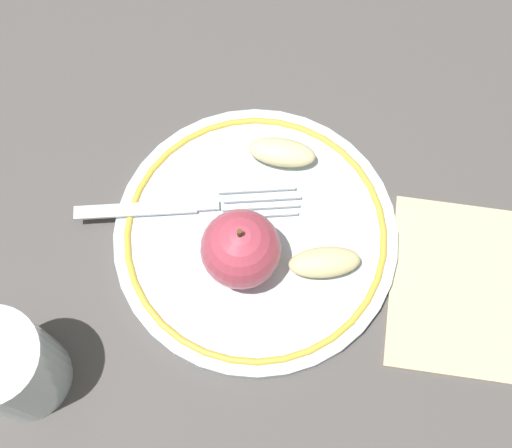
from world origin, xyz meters
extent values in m
plane|color=#534E4B|center=(0.00, 0.00, 0.00)|extent=(2.00, 2.00, 0.00)
cylinder|color=silver|center=(0.00, 0.02, 0.01)|extent=(0.25, 0.25, 0.01)
torus|color=gold|center=(0.00, 0.02, 0.01)|extent=(0.23, 0.23, 0.01)
sphere|color=#C64459|center=(-0.01, -0.01, 0.05)|extent=(0.07, 0.07, 0.07)
cylinder|color=brown|center=(-0.01, -0.01, 0.08)|extent=(0.00, 0.00, 0.01)
ellipsoid|color=beige|center=(0.01, 0.09, 0.02)|extent=(0.06, 0.03, 0.02)
ellipsoid|color=beige|center=(0.06, 0.00, 0.02)|extent=(0.07, 0.04, 0.02)
cube|color=silver|center=(-0.11, 0.02, 0.02)|extent=(0.11, 0.04, 0.00)
cube|color=silver|center=(-0.05, 0.04, 0.02)|extent=(0.02, 0.01, 0.00)
cube|color=silver|center=(0.00, 0.03, 0.02)|extent=(0.07, 0.02, 0.00)
cube|color=silver|center=(0.00, 0.04, 0.02)|extent=(0.07, 0.02, 0.00)
cube|color=silver|center=(0.00, 0.05, 0.02)|extent=(0.07, 0.02, 0.00)
cube|color=silver|center=(-0.01, 0.06, 0.02)|extent=(0.07, 0.02, 0.00)
cylinder|color=silver|center=(-0.16, -0.13, 0.05)|extent=(0.07, 0.07, 0.10)
cube|color=beige|center=(0.18, 0.01, 0.00)|extent=(0.13, 0.16, 0.01)
camera|label=1|loc=(0.04, -0.19, 0.59)|focal=50.00mm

